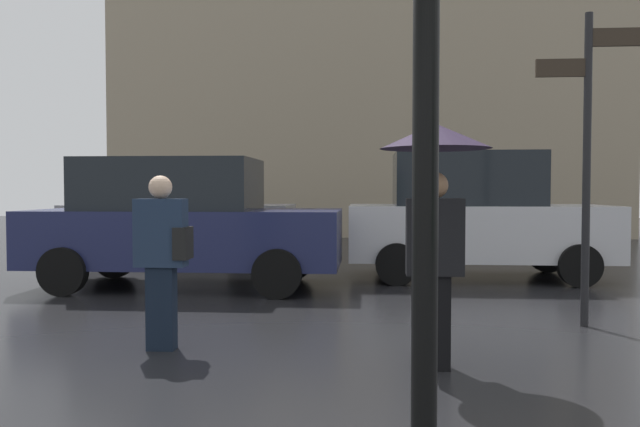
% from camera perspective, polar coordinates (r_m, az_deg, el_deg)
% --- Properties ---
extents(pedestrian_with_umbrella, '(0.86, 0.86, 1.91)m').
position_cam_1_polar(pedestrian_with_umbrella, '(5.01, 10.26, 2.72)').
color(pedestrian_with_umbrella, black).
rests_on(pedestrian_with_umbrella, ground).
extents(pedestrian_with_bag, '(0.47, 0.24, 1.52)m').
position_cam_1_polar(pedestrian_with_bag, '(5.72, -13.87, -3.29)').
color(pedestrian_with_bag, black).
rests_on(pedestrian_with_bag, ground).
extents(parked_car_left, '(4.45, 1.86, 1.88)m').
position_cam_1_polar(parked_car_left, '(13.13, -12.60, 0.14)').
color(parked_car_left, gray).
rests_on(parked_car_left, ground).
extents(parked_car_right, '(4.01, 1.84, 1.98)m').
position_cam_1_polar(parked_car_right, '(10.31, 13.58, -0.21)').
color(parked_car_right, silver).
rests_on(parked_car_right, ground).
extents(parked_car_distant, '(4.38, 1.90, 1.84)m').
position_cam_1_polar(parked_car_distant, '(9.33, -12.22, -0.74)').
color(parked_car_distant, '#1E234C').
rests_on(parked_car_distant, ground).
extents(street_signpost, '(1.08, 0.08, 3.18)m').
position_cam_1_polar(street_signpost, '(7.05, 22.83, 6.23)').
color(street_signpost, black).
rests_on(street_signpost, ground).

